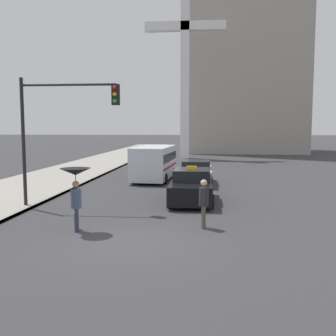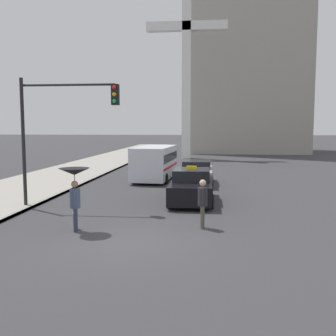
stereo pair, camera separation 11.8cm
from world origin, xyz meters
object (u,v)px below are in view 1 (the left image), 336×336
Objects in this scene: taxi at (192,187)px; ambulance_van at (154,162)px; pedestrian_man at (204,200)px; traffic_light at (62,117)px; pedestrian_with_umbrella at (76,182)px; monument_cross at (185,55)px; sedan_red at (196,173)px.

ambulance_van is at bearing -69.43° from taxi.
pedestrian_man is at bearing 109.38° from ambulance_van.
pedestrian_man is 6.76m from traffic_light.
pedestrian_man is (3.14, -11.40, -0.22)m from ambulance_van.
traffic_light is (-5.63, 2.53, 2.76)m from pedestrian_man.
monument_cross reaches higher than pedestrian_with_umbrella.
ambulance_van is 9.55m from traffic_light.
taxi is at bearing 114.52° from ambulance_van.
sedan_red is (0.04, 5.50, -0.04)m from taxi.
ambulance_van is at bearing -19.45° from pedestrian_with_umbrella.
ambulance_van reaches higher than pedestrian_man.
sedan_red is 9.56m from traffic_light.
taxi is at bearing -178.40° from pedestrian_man.
pedestrian_man reaches higher than sedan_red.
taxi is 6.23m from traffic_light.
ambulance_van is 19.75m from monument_cross.
pedestrian_with_umbrella is 0.38× the size of traffic_light.
sedan_red is 3.02m from ambulance_van.
pedestrian_man is 30.38m from monument_cross.
pedestrian_man is at bearing -85.59° from monument_cross.
pedestrian_with_umbrella reaches higher than pedestrian_man.
traffic_light reaches higher than ambulance_van.
monument_cross is at bearing -84.82° from sedan_red.
ambulance_van is at bearing -170.07° from pedestrian_man.
pedestrian_man is at bearing -94.25° from pedestrian_with_umbrella.
monument_cross is at bearing -18.86° from pedestrian_with_umbrella.
pedestrian_with_umbrella reaches higher than taxi.
monument_cross is (0.93, 17.30, 9.50)m from ambulance_van.
monument_cross is at bearing -86.09° from taxi.
monument_cross reaches higher than ambulance_van.
traffic_light reaches higher than taxi.
ambulance_van reaches higher than pedestrian_with_umbrella.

